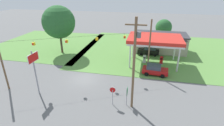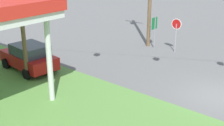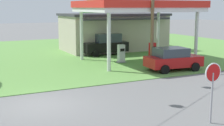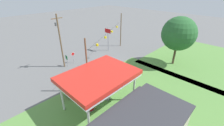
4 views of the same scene
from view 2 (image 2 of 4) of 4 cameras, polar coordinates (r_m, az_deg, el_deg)
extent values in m
plane|color=slate|center=(17.20, 18.93, -5.99)|extent=(160.00, 160.00, 0.00)
cylinder|color=silver|center=(15.46, -11.37, 0.38)|extent=(0.28, 0.28, 4.27)
cube|color=#AD1414|center=(20.33, -14.97, 0.66)|extent=(4.24, 2.18, 0.75)
cube|color=#333D47|center=(19.92, -14.79, 2.37)|extent=(2.39, 1.88, 0.63)
cylinder|color=black|center=(21.12, -18.84, -0.10)|extent=(0.70, 0.28, 0.68)
cylinder|color=black|center=(21.94, -14.48, 1.11)|extent=(0.70, 0.28, 0.68)
cylinder|color=black|center=(18.99, -15.34, -1.98)|extent=(0.70, 0.28, 0.68)
cylinder|color=black|center=(19.90, -10.67, -0.56)|extent=(0.70, 0.28, 0.68)
cylinder|color=#99999E|center=(23.63, 11.54, 4.51)|extent=(0.08, 0.08, 2.10)
cylinder|color=white|center=(23.38, 11.72, 6.98)|extent=(0.80, 0.03, 0.80)
cylinder|color=red|center=(23.38, 11.72, 6.98)|extent=(0.70, 0.03, 0.70)
cylinder|color=gray|center=(24.19, 7.79, 5.46)|extent=(0.07, 0.07, 2.40)
cube|color=#146B33|center=(24.04, 7.78, 7.21)|extent=(0.04, 0.70, 0.90)
cylinder|color=brown|center=(17.86, -16.42, 10.23)|extent=(0.24, 0.24, 8.86)
camera|label=1|loc=(40.64, 21.36, 27.57)|focal=28.00mm
camera|label=3|loc=(29.35, 37.15, 11.12)|focal=50.00mm
camera|label=4|loc=(28.02, -70.49, 24.12)|focal=24.00mm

